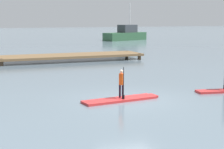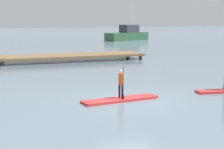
{
  "view_description": "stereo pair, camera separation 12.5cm",
  "coord_description": "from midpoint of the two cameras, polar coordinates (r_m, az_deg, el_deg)",
  "views": [
    {
      "loc": [
        -6.62,
        -14.08,
        3.43
      ],
      "look_at": [
        0.26,
        2.65,
        0.71
      ],
      "focal_mm": 60.4,
      "sensor_mm": 36.0,
      "label": 1
    },
    {
      "loc": [
        -6.5,
        -14.12,
        3.43
      ],
      "look_at": [
        0.26,
        2.65,
        0.71
      ],
      "focal_mm": 60.4,
      "sensor_mm": 36.0,
      "label": 2
    }
  ],
  "objects": [
    {
      "name": "floating_dock",
      "position": [
        30.68,
        -6.39,
        2.84
      ],
      "size": [
        11.73,
        3.14,
        0.5
      ],
      "color": "brown",
      "rests_on": "ground"
    },
    {
      "name": "paddleboard_near",
      "position": [
        15.83,
        1.18,
        -3.78
      ],
      "size": [
        3.46,
        1.12,
        0.1
      ],
      "color": "red",
      "rests_on": "ground"
    },
    {
      "name": "ground_plane",
      "position": [
        15.92,
        2.54,
        -3.9
      ],
      "size": [
        240.0,
        240.0,
        0.0
      ],
      "primitive_type": "plane",
      "color": "slate"
    },
    {
      "name": "fishing_boat_green_midground",
      "position": [
        58.65,
        2.01,
        6.06
      ],
      "size": [
        7.65,
        4.55,
        5.73
      ],
      "color": "#2D5638",
      "rests_on": "ground"
    },
    {
      "name": "paddler_child_solo",
      "position": [
        15.69,
        1.22,
        -1.17
      ],
      "size": [
        0.23,
        0.41,
        1.33
      ],
      "color": "black",
      "rests_on": "paddleboard_near"
    }
  ]
}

